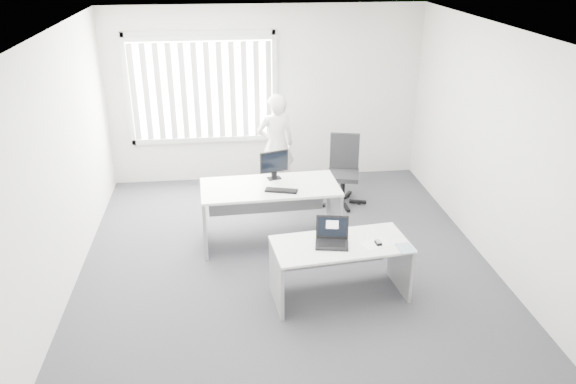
{
  "coord_description": "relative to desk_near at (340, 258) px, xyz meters",
  "views": [
    {
      "loc": [
        -0.68,
        -5.78,
        3.66
      ],
      "look_at": [
        0.02,
        0.15,
        0.98
      ],
      "focal_mm": 35.0,
      "sensor_mm": 36.0,
      "label": 1
    }
  ],
  "objects": [
    {
      "name": "ground",
      "position": [
        -0.51,
        0.59,
        -0.48
      ],
      "size": [
        6.0,
        6.0,
        0.0
      ],
      "primitive_type": "plane",
      "color": "#4C4B52",
      "rests_on": "ground"
    },
    {
      "name": "wall_back",
      "position": [
        -0.51,
        3.59,
        0.92
      ],
      "size": [
        5.0,
        0.02,
        2.8
      ],
      "primitive_type": "cube",
      "color": "silver",
      "rests_on": "ground"
    },
    {
      "name": "wall_front",
      "position": [
        -0.51,
        -2.41,
        0.92
      ],
      "size": [
        5.0,
        0.02,
        2.8
      ],
      "primitive_type": "cube",
      "color": "silver",
      "rests_on": "ground"
    },
    {
      "name": "wall_left",
      "position": [
        -3.01,
        0.59,
        0.92
      ],
      "size": [
        0.02,
        6.0,
        2.8
      ],
      "primitive_type": "cube",
      "color": "silver",
      "rests_on": "ground"
    },
    {
      "name": "wall_right",
      "position": [
        1.99,
        0.59,
        0.92
      ],
      "size": [
        0.02,
        6.0,
        2.8
      ],
      "primitive_type": "cube",
      "color": "silver",
      "rests_on": "ground"
    },
    {
      "name": "ceiling",
      "position": [
        -0.51,
        0.59,
        2.32
      ],
      "size": [
        5.0,
        6.0,
        0.02
      ],
      "primitive_type": "cube",
      "color": "white",
      "rests_on": "wall_back"
    },
    {
      "name": "window",
      "position": [
        -1.51,
        3.55,
        1.07
      ],
      "size": [
        2.32,
        0.06,
        1.76
      ],
      "primitive_type": "cube",
      "color": "silver",
      "rests_on": "wall_back"
    },
    {
      "name": "blinds",
      "position": [
        -1.51,
        3.49,
        1.04
      ],
      "size": [
        2.2,
        0.1,
        1.5
      ],
      "primitive_type": null,
      "color": "silver",
      "rests_on": "wall_back"
    },
    {
      "name": "desk_near",
      "position": [
        0.0,
        0.0,
        0.0
      ],
      "size": [
        1.53,
        0.84,
        0.67
      ],
      "rotation": [
        0.0,
        0.0,
        0.11
      ],
      "color": "white",
      "rests_on": "ground"
    },
    {
      "name": "desk_far",
      "position": [
        -0.65,
        1.34,
        0.09
      ],
      "size": [
        1.78,
        0.89,
        0.8
      ],
      "rotation": [
        0.0,
        0.0,
        0.04
      ],
      "color": "white",
      "rests_on": "ground"
    },
    {
      "name": "office_chair",
      "position": [
        0.55,
        2.43,
        -0.16
      ],
      "size": [
        0.72,
        0.72,
        1.05
      ],
      "rotation": [
        0.0,
        0.0,
        -0.25
      ],
      "color": "black",
      "rests_on": "ground"
    },
    {
      "name": "person",
      "position": [
        -0.42,
        2.89,
        0.32
      ],
      "size": [
        0.65,
        0.49,
        1.6
      ],
      "primitive_type": "imported",
      "rotation": [
        0.0,
        0.0,
        3.33
      ],
      "color": "white",
      "rests_on": "ground"
    },
    {
      "name": "laptop",
      "position": [
        -0.11,
        -0.04,
        0.32
      ],
      "size": [
        0.41,
        0.37,
        0.27
      ],
      "primitive_type": null,
      "rotation": [
        0.0,
        0.0,
        -0.19
      ],
      "color": "black",
      "rests_on": "desk_near"
    },
    {
      "name": "paper_sheet",
      "position": [
        0.36,
        -0.05,
        0.19
      ],
      "size": [
        0.34,
        0.29,
        0.0
      ],
      "primitive_type": "cube",
      "rotation": [
        0.0,
        0.0,
        0.34
      ],
      "color": "white",
      "rests_on": "desk_near"
    },
    {
      "name": "mouse",
      "position": [
        0.4,
        -0.06,
        0.21
      ],
      "size": [
        0.06,
        0.1,
        0.04
      ],
      "primitive_type": null,
      "rotation": [
        0.0,
        0.0,
        0.09
      ],
      "color": "#B6B6B8",
      "rests_on": "paper_sheet"
    },
    {
      "name": "booklet",
      "position": [
        0.66,
        -0.2,
        0.19
      ],
      "size": [
        0.18,
        0.24,
        0.01
      ],
      "primitive_type": "cube",
      "rotation": [
        0.0,
        0.0,
        0.07
      ],
      "color": "white",
      "rests_on": "desk_near"
    },
    {
      "name": "keyboard",
      "position": [
        -0.52,
        1.16,
        0.32
      ],
      "size": [
        0.43,
        0.24,
        0.02
      ],
      "primitive_type": "cube",
      "rotation": [
        0.0,
        0.0,
        -0.28
      ],
      "color": "black",
      "rests_on": "desk_far"
    },
    {
      "name": "monitor",
      "position": [
        -0.57,
        1.58,
        0.51
      ],
      "size": [
        0.4,
        0.21,
        0.38
      ],
      "primitive_type": null,
      "rotation": [
        0.0,
        0.0,
        0.28
      ],
      "color": "black",
      "rests_on": "desk_far"
    }
  ]
}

